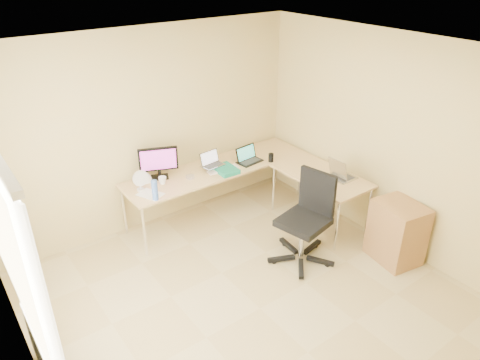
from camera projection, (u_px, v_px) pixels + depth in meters
floor at (260, 308)px, 4.72m from camera, size 4.50×4.50×0.00m
ceiling at (267, 60)px, 3.52m from camera, size 4.50×4.50×0.00m
wall_back at (152, 131)px, 5.72m from camera, size 4.50×0.00×4.50m
wall_left at (21, 296)px, 3.01m from camera, size 0.00×4.50×4.50m
wall_right at (402, 148)px, 5.23m from camera, size 0.00×4.50×4.50m
desk_main at (218, 190)px, 6.25m from camera, size 2.65×0.70×0.73m
desk_return at (319, 198)px, 6.05m from camera, size 0.70×1.30×0.73m
monitor at (159, 163)px, 5.71m from camera, size 0.52×0.33×0.42m
book_stack at (226, 170)px, 5.95m from camera, size 0.27×0.35×0.06m
laptop_center at (213, 159)px, 5.94m from camera, size 0.32×0.26×0.19m
laptop_black at (250, 155)px, 6.18m from camera, size 0.37×0.29×0.22m
keyboard at (223, 169)px, 6.00m from camera, size 0.45×0.17×0.02m
mouse at (227, 175)px, 5.84m from camera, size 0.11×0.09×0.03m
mug at (162, 180)px, 5.63m from camera, size 0.13×0.13×0.09m
cd_stack at (190, 177)px, 5.80m from camera, size 0.15×0.15×0.03m
water_bottle at (155, 190)px, 5.24m from camera, size 0.09×0.09×0.25m
papers at (150, 194)px, 5.41m from camera, size 0.31×0.36×0.01m
white_box at (142, 180)px, 5.67m from camera, size 0.22×0.18×0.07m
desk_fan at (140, 181)px, 5.45m from camera, size 0.21×0.21×0.25m
black_cup at (271, 158)px, 6.21m from camera, size 0.07×0.07×0.12m
laptop_return at (343, 170)px, 5.74m from camera, size 0.36×0.29×0.24m
office_chair at (303, 225)px, 5.24m from camera, size 0.79×0.79×1.12m
cabinet at (397, 233)px, 5.33m from camera, size 0.55×0.64×0.79m
radiator at (44, 352)px, 3.77m from camera, size 0.09×0.80×0.55m
window at (7, 236)px, 3.21m from camera, size 0.10×1.80×1.40m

